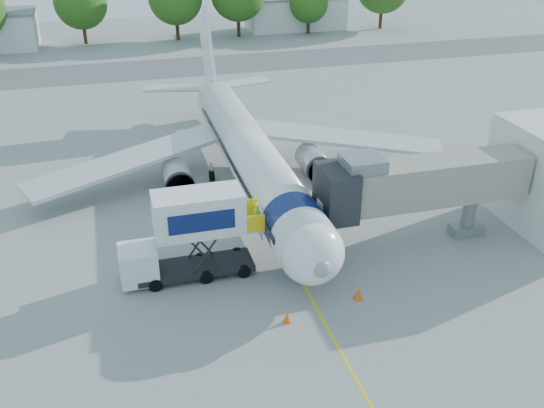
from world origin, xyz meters
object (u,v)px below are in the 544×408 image
object	(u,v)px
aircraft	(248,152)
ground_tug	(353,329)
jet_bridge	(412,184)
catering_hiloader	(189,236)

from	to	relation	value
aircraft	ground_tug	world-z (taller)	aircraft
aircraft	jet_bridge	bearing A→B (deg)	-54.30
catering_hiloader	ground_tug	xyz separation A→B (m)	(7.20, -8.13, -2.06)
ground_tug	catering_hiloader	bearing A→B (deg)	130.10
aircraft	jet_bridge	distance (m)	13.77
jet_bridge	catering_hiloader	bearing A→B (deg)	-179.99
aircraft	ground_tug	distance (m)	19.41
jet_bridge	catering_hiloader	size ratio (longest dim) A/B	1.63
catering_hiloader	ground_tug	world-z (taller)	catering_hiloader
aircraft	catering_hiloader	distance (m)	12.77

